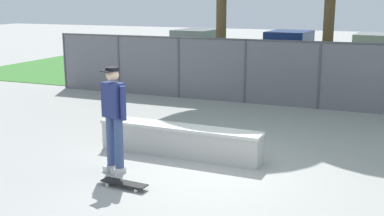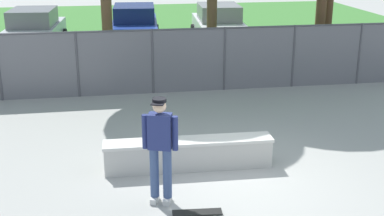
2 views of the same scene
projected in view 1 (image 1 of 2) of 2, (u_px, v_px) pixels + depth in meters
name	position (u px, v px, depth m)	size (l,w,h in m)	color
ground_plane	(209.00, 171.00, 8.51)	(80.00, 80.00, 0.00)	#9E9E99
grass_strip	(327.00, 62.00, 23.02)	(26.59, 20.00, 0.02)	#3D7A33
concrete_ledge	(179.00, 140.00, 9.31)	(3.27, 0.56, 0.59)	#B7B5AD
skateboarder	(114.00, 114.00, 8.28)	(0.57, 0.38, 1.84)	beige
skateboard	(124.00, 183.00, 7.76)	(0.81, 0.26, 0.09)	black
chainlink_fence	(281.00, 71.00, 13.50)	(14.66, 0.07, 1.85)	#4C4C51
car_silver	(198.00, 48.00, 21.28)	(2.25, 4.32, 1.66)	#B7BABF
car_blue	(290.00, 51.00, 20.25)	(2.25, 4.32, 1.66)	#233D9E
car_white	(377.00, 55.00, 18.67)	(2.25, 4.32, 1.66)	silver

